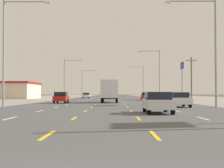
# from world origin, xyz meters

# --- Properties ---
(ground_plane) EXTENTS (572.00, 572.00, 0.00)m
(ground_plane) POSITION_xyz_m (0.00, 66.00, 0.00)
(ground_plane) COLOR #4C4C4F
(lane_markings) EXTENTS (10.64, 227.60, 0.01)m
(lane_markings) POSITION_xyz_m (0.00, 104.50, 0.01)
(lane_markings) COLOR white
(lane_markings) RESTS_ON ground
(signal_span_wire) EXTENTS (26.90, 0.53, 9.23)m
(signal_span_wire) POSITION_xyz_m (0.02, 11.27, 5.54)
(signal_span_wire) COLOR brown
(signal_span_wire) RESTS_ON ground
(sedan_inner_right_nearest) EXTENTS (1.80, 4.50, 1.46)m
(sedan_inner_right_nearest) POSITION_xyz_m (3.43, 19.40, 0.76)
(sedan_inner_right_nearest) COLOR silver
(sedan_inner_right_nearest) RESTS_ON ground
(sedan_far_right_near) EXTENTS (1.80, 4.50, 1.46)m
(sedan_far_right_near) POSITION_xyz_m (6.85, 29.83, 0.76)
(sedan_far_right_near) COLOR white
(sedan_far_right_near) RESTS_ON ground
(hatchback_far_left_mid) EXTENTS (1.72, 3.90, 1.54)m
(hatchback_far_left_mid) POSITION_xyz_m (-6.80, 42.82, 0.78)
(hatchback_far_left_mid) COLOR red
(hatchback_far_left_mid) RESTS_ON ground
(box_truck_center_turn_midfar) EXTENTS (2.40, 7.20, 3.23)m
(box_truck_center_turn_midfar) POSITION_xyz_m (-0.22, 45.87, 1.84)
(box_truck_center_turn_midfar) COLOR #235B2D
(box_truck_center_turn_midfar) RESTS_ON ground
(hatchback_far_right_far) EXTENTS (1.72, 3.90, 1.54)m
(hatchback_far_right_far) POSITION_xyz_m (6.96, 58.87, 0.78)
(hatchback_far_right_far) COLOR #B28C33
(hatchback_far_right_far) RESTS_ON ground
(hatchback_far_right_farther) EXTENTS (1.72, 3.90, 1.54)m
(hatchback_far_right_farther) POSITION_xyz_m (7.09, 68.51, 0.78)
(hatchback_far_right_farther) COLOR red
(hatchback_far_right_farther) RESTS_ON ground
(sedan_far_left_farthest) EXTENTS (1.80, 4.50, 1.46)m
(sedan_far_left_farthest) POSITION_xyz_m (-7.04, 88.47, 0.76)
(sedan_far_left_farthest) COLOR white
(sedan_far_left_farthest) RESTS_ON ground
(hatchback_center_turn_distant_a) EXTENTS (1.72, 3.90, 1.54)m
(hatchback_center_turn_distant_a) POSITION_xyz_m (-0.14, 99.16, 0.78)
(hatchback_center_turn_distant_a) COLOR #235B2D
(hatchback_center_turn_distant_a) RESTS_ON ground
(sedan_inner_left_distant_b) EXTENTS (1.80, 4.50, 1.46)m
(sedan_inner_left_distant_b) POSITION_xyz_m (-3.49, 124.38, 0.76)
(sedan_inner_left_distant_b) COLOR #B28C33
(sedan_inner_left_distant_b) RESTS_ON ground
(storefront_left_row_2) EXTENTS (14.32, 15.67, 4.13)m
(storefront_left_row_2) POSITION_xyz_m (-26.35, 81.92, 2.08)
(storefront_left_row_2) COLOR beige
(storefront_left_row_2) RESTS_ON ground
(pole_sign_right_row_2) EXTENTS (0.24, 2.36, 7.92)m
(pole_sign_right_row_2) POSITION_xyz_m (14.87, 68.57, 6.09)
(pole_sign_right_row_2) COLOR gray
(pole_sign_right_row_2) RESTS_ON ground
(streetlight_left_row_0) EXTENTS (4.59, 0.26, 10.42)m
(streetlight_left_row_0) POSITION_xyz_m (-9.69, 28.57, 6.05)
(streetlight_left_row_0) COLOR gray
(streetlight_left_row_0) RESTS_ON ground
(streetlight_right_row_0) EXTENTS (4.88, 0.26, 10.46)m
(streetlight_right_row_0) POSITION_xyz_m (9.64, 28.57, 6.10)
(streetlight_right_row_0) COLOR gray
(streetlight_right_row_0) RESTS_ON ground
(streetlight_left_row_1) EXTENTS (3.94, 0.26, 8.66)m
(streetlight_left_row_1) POSITION_xyz_m (-9.72, 68.98, 5.06)
(streetlight_left_row_1) COLOR gray
(streetlight_left_row_1) RESTS_ON ground
(streetlight_right_row_1) EXTENTS (4.65, 0.26, 10.60)m
(streetlight_right_row_1) POSITION_xyz_m (9.69, 68.98, 6.15)
(streetlight_right_row_1) COLOR gray
(streetlight_right_row_1) RESTS_ON ground
(streetlight_left_row_2) EXTENTS (4.81, 0.26, 9.07)m
(streetlight_left_row_2) POSITION_xyz_m (-9.59, 109.39, 5.37)
(streetlight_left_row_2) COLOR gray
(streetlight_left_row_2) RESTS_ON ground
(streetlight_right_row_2) EXTENTS (4.74, 0.26, 10.32)m
(streetlight_right_row_2) POSITION_xyz_m (9.66, 109.39, 6.01)
(streetlight_right_row_2) COLOR gray
(streetlight_right_row_2) RESTS_ON ground
(utility_pole_right_row_1) EXTENTS (2.20, 0.26, 8.20)m
(utility_pole_right_row_1) POSITION_xyz_m (15.14, 61.08, 4.29)
(utility_pole_right_row_1) COLOR brown
(utility_pole_right_row_1) RESTS_ON ground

